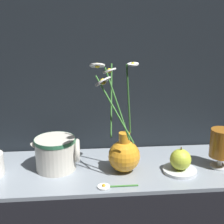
% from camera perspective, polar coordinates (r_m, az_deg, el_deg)
% --- Properties ---
extents(ground_plane, '(6.00, 6.00, 0.00)m').
position_cam_1_polar(ground_plane, '(1.03, -0.87, -10.71)').
color(ground_plane, black).
extents(shelf, '(0.90, 0.31, 0.01)m').
position_cam_1_polar(shelf, '(1.03, -0.87, -10.41)').
color(shelf, gray).
rests_on(shelf, ground_plane).
extents(vase_with_flowers, '(0.15, 0.18, 0.35)m').
position_cam_1_polar(vase_with_flowers, '(0.98, 2.13, -7.31)').
color(vase_with_flowers, orange).
rests_on(vase_with_flowers, shelf).
extents(ceramic_pitcher, '(0.15, 0.13, 0.12)m').
position_cam_1_polar(ceramic_pitcher, '(1.01, -10.20, -7.22)').
color(ceramic_pitcher, beige).
rests_on(ceramic_pitcher, shelf).
extents(tea_glass, '(0.07, 0.07, 0.13)m').
position_cam_1_polar(tea_glass, '(1.05, 19.41, -5.61)').
color(tea_glass, silver).
rests_on(tea_glass, shelf).
extents(saucer_plate, '(0.11, 0.11, 0.01)m').
position_cam_1_polar(saucer_plate, '(1.02, 12.28, -10.40)').
color(saucer_plate, silver).
rests_on(saucer_plate, shelf).
extents(orange_fruit, '(0.07, 0.07, 0.07)m').
position_cam_1_polar(orange_fruit, '(1.00, 12.41, -8.46)').
color(orange_fruit, '#B7C638').
rests_on(orange_fruit, saucer_plate).
extents(loose_daisy, '(0.12, 0.04, 0.01)m').
position_cam_1_polar(loose_daisy, '(0.92, -0.62, -13.44)').
color(loose_daisy, '#3D7A33').
rests_on(loose_daisy, shelf).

